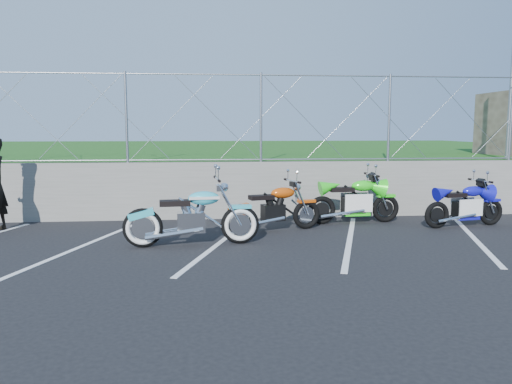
{
  "coord_description": "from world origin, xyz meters",
  "views": [
    {
      "loc": [
        -0.19,
        -7.87,
        2.05
      ],
      "look_at": [
        0.68,
        1.3,
        0.88
      ],
      "focal_mm": 35.0,
      "sensor_mm": 36.0,
      "label": 1
    }
  ],
  "objects": [
    {
      "name": "naked_orange",
      "position": [
        1.12,
        1.9,
        0.44
      ],
      "size": [
        2.0,
        0.77,
        1.02
      ],
      "rotation": [
        0.0,
        0.0,
        0.27
      ],
      "color": "black",
      "rests_on": "ground"
    },
    {
      "name": "chain_link_fence",
      "position": [
        0.0,
        3.5,
        2.3
      ],
      "size": [
        28.0,
        0.03,
        2.0
      ],
      "color": "gray",
      "rests_on": "retaining_wall"
    },
    {
      "name": "cruiser_turquoise",
      "position": [
        -0.47,
        0.82,
        0.48
      ],
      "size": [
        2.39,
        0.76,
        1.19
      ],
      "rotation": [
        0.0,
        0.0,
        0.09
      ],
      "color": "black",
      "rests_on": "ground"
    },
    {
      "name": "ground",
      "position": [
        0.0,
        0.0,
        0.0
      ],
      "size": [
        90.0,
        90.0,
        0.0
      ],
      "primitive_type": "plane",
      "color": "black",
      "rests_on": "ground"
    },
    {
      "name": "sign_pole",
      "position": [
        7.2,
        3.9,
        2.8
      ],
      "size": [
        0.08,
        0.08,
        3.0
      ],
      "primitive_type": "cylinder",
      "color": "gray",
      "rests_on": "grass_field"
    },
    {
      "name": "parking_lines",
      "position": [
        1.2,
        1.0,
        0.0
      ],
      "size": [
        18.29,
        4.31,
        0.01
      ],
      "color": "silver",
      "rests_on": "ground"
    },
    {
      "name": "grass_field",
      "position": [
        0.0,
        13.5,
        0.65
      ],
      "size": [
        30.0,
        20.0,
        1.3
      ],
      "primitive_type": "cube",
      "color": "#174512",
      "rests_on": "ground"
    },
    {
      "name": "sportbike_green",
      "position": [
        2.97,
        2.6,
        0.46
      ],
      "size": [
        2.07,
        0.74,
        1.07
      ],
      "rotation": [
        0.0,
        0.0,
        0.06
      ],
      "color": "black",
      "rests_on": "ground"
    },
    {
      "name": "retaining_wall",
      "position": [
        0.0,
        3.5,
        0.65
      ],
      "size": [
        30.0,
        0.22,
        1.3
      ],
      "primitive_type": "cube",
      "color": "#60605C",
      "rests_on": "ground"
    },
    {
      "name": "sportbike_blue",
      "position": [
        5.17,
        2.0,
        0.42
      ],
      "size": [
        1.88,
        0.67,
        0.98
      ],
      "rotation": [
        0.0,
        0.0,
        0.17
      ],
      "color": "black",
      "rests_on": "ground"
    }
  ]
}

